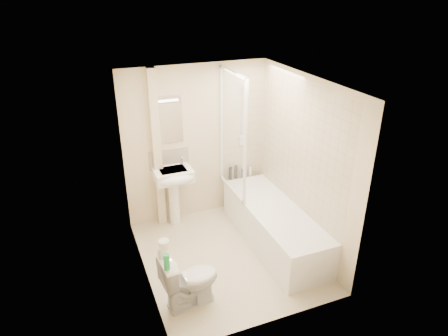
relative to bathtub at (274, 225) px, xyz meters
name	(u,v)px	position (x,y,z in m)	size (l,w,h in m)	color
floor	(227,256)	(-0.75, -0.07, -0.29)	(2.50, 2.50, 0.00)	beige
wall_back	(196,144)	(-0.75, 1.18, 0.91)	(2.20, 0.02, 2.40)	beige
wall_left	(139,194)	(-1.85, -0.07, 0.91)	(0.02, 2.50, 2.40)	beige
wall_right	(303,165)	(0.35, -0.07, 0.91)	(0.02, 2.50, 2.40)	beige
ceiling	(228,83)	(-0.75, -0.07, 2.11)	(2.20, 2.50, 0.02)	white
tile_back	(242,124)	(0.00, 1.16, 1.14)	(0.70, 0.01, 1.75)	beige
tile_right	(301,147)	(0.34, 0.00, 1.14)	(0.01, 2.10, 1.75)	beige
pipe_boxing	(157,151)	(-1.37, 1.12, 0.91)	(0.12, 0.12, 2.40)	beige
splashback	(169,159)	(-1.19, 1.17, 0.74)	(0.60, 0.01, 0.30)	beige
mirror	(167,124)	(-1.19, 1.16, 1.29)	(0.46, 0.01, 0.60)	white
strip_light	(166,99)	(-1.19, 1.14, 1.66)	(0.42, 0.07, 0.07)	silver
bathtub	(274,225)	(0.00, 0.00, 0.00)	(0.70, 2.10, 0.55)	white
shower_screen	(232,135)	(-0.35, 0.72, 1.16)	(0.04, 0.92, 1.80)	white
shower_fixture	(243,117)	(0.00, 1.12, 1.26)	(0.10, 0.16, 0.99)	white
pedestal_sink	(174,182)	(-1.19, 0.94, 0.46)	(0.55, 0.50, 1.07)	white
bottle_black_a	(230,173)	(-0.22, 1.09, 0.36)	(0.06, 0.06, 0.21)	black
bottle_white_a	(231,174)	(-0.22, 1.09, 0.34)	(0.05, 0.05, 0.17)	white
bottle_black_b	(236,172)	(-0.13, 1.09, 0.37)	(0.05, 0.05, 0.22)	black
bottle_blue	(243,173)	(0.00, 1.09, 0.33)	(0.06, 0.06, 0.14)	navy
bottle_cream	(244,171)	(0.02, 1.09, 0.36)	(0.07, 0.07, 0.19)	#F9DEC0
bottle_white_b	(250,171)	(0.12, 1.09, 0.33)	(0.05, 0.05, 0.15)	white
toilet	(190,280)	(-1.47, -0.72, 0.05)	(0.69, 0.44, 0.67)	white
toilet_roll_lower	(163,252)	(-1.74, -0.62, 0.44)	(0.12, 0.12, 0.11)	white
toilet_roll_upper	(164,244)	(-1.72, -0.61, 0.54)	(0.12, 0.12, 0.09)	white
green_bottle	(167,262)	(-1.75, -0.85, 0.48)	(0.07, 0.07, 0.19)	green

